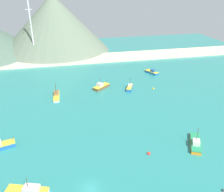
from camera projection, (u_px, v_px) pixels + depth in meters
ground at (78, 125)px, 85.24m from camera, size 260.00×280.00×0.50m
fishing_boat_0 at (56, 95)px, 104.82m from camera, size 2.76×10.48×6.45m
fishing_boat_1 at (28, 192)px, 56.45m from camera, size 10.34×6.15×5.40m
fishing_boat_3 at (101, 86)px, 113.20m from camera, size 8.69×7.83×5.91m
fishing_boat_4 at (196, 143)px, 73.77m from camera, size 7.15×10.41×6.56m
fishing_boat_5 at (130, 88)px, 112.25m from camera, size 4.83×7.28×5.49m
fishing_boat_6 at (152, 72)px, 131.82m from camera, size 6.03×8.40×2.46m
fishing_boat_7 at (0, 146)px, 72.32m from camera, size 8.36×4.78×5.88m
buoy_0 at (223, 190)px, 57.91m from camera, size 0.61×0.61×0.61m
buoy_1 at (153, 89)px, 112.95m from camera, size 0.94×0.94×0.94m
buoy_2 at (149, 154)px, 70.25m from camera, size 1.04×1.04×1.04m
beach_strip at (66, 60)px, 152.67m from camera, size 247.00×18.84×1.20m
hill_central at (54, 23)px, 168.88m from camera, size 75.69×75.69×38.07m
radio_tower at (32, 30)px, 145.00m from camera, size 3.73×2.98×37.30m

